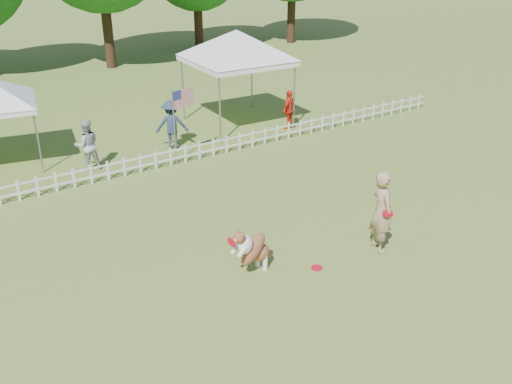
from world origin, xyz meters
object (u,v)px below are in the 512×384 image
handler (382,211)px  canopy_tent_right (237,79)px  spectator_a (87,145)px  spectator_c (289,109)px  spectator_b (172,125)px  frisbee_on_turf (317,268)px  dog (254,249)px  flag_pole (174,128)px

handler → canopy_tent_right: (2.08, 9.56, 0.71)m
spectator_a → spectator_c: (7.37, -0.21, -0.06)m
spectator_b → spectator_c: spectator_b is taller
canopy_tent_right → spectator_a: size_ratio=2.16×
handler → frisbee_on_turf: (-1.69, 0.12, -0.96)m
frisbee_on_turf → spectator_b: bearing=85.8°
dog → canopy_tent_right: canopy_tent_right is taller
flag_pole → spectator_a: (-2.38, 1.09, -0.39)m
dog → canopy_tent_right: bearing=45.7°
handler → frisbee_on_turf: bearing=100.9°
spectator_a → spectator_b: 2.93m
spectator_a → handler: bearing=122.0°
dog → spectator_c: (6.31, 7.35, 0.12)m
dog → frisbee_on_turf: size_ratio=4.82×
canopy_tent_right → spectator_b: 3.42m
dog → spectator_c: size_ratio=0.83×
frisbee_on_turf → dog: bearing=154.1°
spectator_a → spectator_b: size_ratio=0.95×
spectator_a → spectator_c: spectator_a is taller
spectator_a → dog: bearing=104.2°
spectator_c → flag_pole: bearing=-15.2°
canopy_tent_right → dog: bearing=-117.3°
handler → spectator_a: (-3.99, 8.29, -0.19)m
frisbee_on_turf → spectator_a: 8.52m
flag_pole → spectator_b: size_ratio=1.43×
dog → handler: bearing=-28.6°
dog → flag_pole: 6.62m
flag_pole → canopy_tent_right: bearing=17.2°
flag_pole → spectator_c: (4.99, 0.89, -0.46)m
dog → spectator_c: 9.69m
handler → canopy_tent_right: bearing=2.9°
handler → spectator_b: size_ratio=1.19×
flag_pole → spectator_b: bearing=52.7°
canopy_tent_right → spectator_b: (-3.15, -1.02, -0.87)m
canopy_tent_right → handler: bearing=-99.9°
handler → dog: (-2.94, 0.73, -0.38)m
handler → frisbee_on_turf: size_ratio=7.87×
canopy_tent_right → spectator_c: 2.19m
frisbee_on_turf → canopy_tent_right: 10.30m
spectator_c → dog: bearing=24.1°
dog → flag_pole: (1.32, 6.47, 0.58)m
spectator_c → handler: bearing=42.1°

